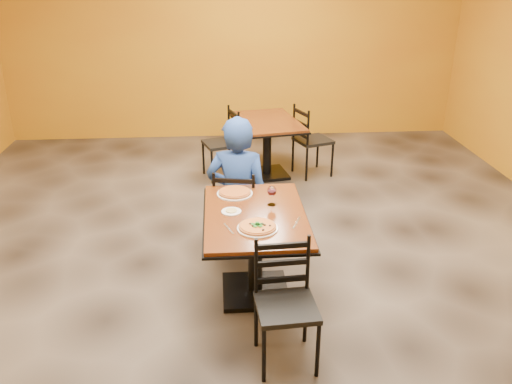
{
  "coord_description": "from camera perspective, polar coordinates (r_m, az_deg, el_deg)",
  "views": [
    {
      "loc": [
        -0.28,
        -4.26,
        2.58
      ],
      "look_at": [
        0.02,
        -0.3,
        0.85
      ],
      "focal_mm": 36.87,
      "sensor_mm": 36.0,
      "label": 1
    }
  ],
  "objects": [
    {
      "name": "side_plate",
      "position": [
        4.21,
        -2.69,
        -2.13
      ],
      "size": [
        0.16,
        0.16,
        0.01
      ],
      "primitive_type": "cylinder",
      "color": "white",
      "rests_on": "table_main"
    },
    {
      "name": "dip",
      "position": [
        4.21,
        -2.69,
        -2.02
      ],
      "size": [
        0.09,
        0.09,
        0.01
      ],
      "primitive_type": "cylinder",
      "color": "tan",
      "rests_on": "side_plate"
    },
    {
      "name": "fork",
      "position": [
        3.96,
        -2.99,
        -3.98
      ],
      "size": [
        0.08,
        0.18,
        0.0
      ],
      "primitive_type": "cube",
      "rotation": [
        0.0,
        0.0,
        0.35
      ],
      "color": "silver",
      "rests_on": "table_main"
    },
    {
      "name": "pizza_main",
      "position": [
        3.94,
        0.17,
        -3.75
      ],
      "size": [
        0.28,
        0.28,
        0.02
      ],
      "primitive_type": "cylinder",
      "color": "maroon",
      "rests_on": "plate_main"
    },
    {
      "name": "chair_main_far",
      "position": [
        4.98,
        -2.08,
        -1.96
      ],
      "size": [
        0.46,
        0.46,
        0.87
      ],
      "primitive_type": null,
      "rotation": [
        0.0,
        0.0,
        2.95
      ],
      "color": "black",
      "rests_on": "floor"
    },
    {
      "name": "table_main",
      "position": [
        4.28,
        -0.09,
        -4.69
      ],
      "size": [
        0.83,
        1.23,
        0.75
      ],
      "color": "brown",
      "rests_on": "floor"
    },
    {
      "name": "chair_main_near",
      "position": [
        3.63,
        3.33,
        -12.45
      ],
      "size": [
        0.43,
        0.43,
        0.89
      ],
      "primitive_type": null,
      "rotation": [
        0.0,
        0.0,
        0.07
      ],
      "color": "black",
      "rests_on": "floor"
    },
    {
      "name": "table_second",
      "position": [
        6.8,
        1.22,
        6.19
      ],
      "size": [
        0.96,
        1.26,
        0.75
      ],
      "rotation": [
        0.0,
        0.0,
        0.18
      ],
      "color": "brown",
      "rests_on": "floor"
    },
    {
      "name": "chair_second_right",
      "position": [
        6.91,
        6.21,
        5.56
      ],
      "size": [
        0.54,
        0.54,
        0.93
      ],
      "primitive_type": null,
      "rotation": [
        0.0,
        0.0,
        1.91
      ],
      "color": "black",
      "rests_on": "floor"
    },
    {
      "name": "wall_back",
      "position": [
        8.33,
        -2.46,
        16.07
      ],
      "size": [
        7.0,
        0.01,
        3.0
      ],
      "primitive_type": "cube",
      "color": "#BA8314",
      "rests_on": "ground"
    },
    {
      "name": "diner",
      "position": [
        5.15,
        -1.99,
        1.37
      ],
      "size": [
        0.7,
        0.54,
        1.28
      ],
      "primitive_type": "imported",
      "rotation": [
        0.0,
        0.0,
        2.92
      ],
      "color": "navy",
      "rests_on": "floor"
    },
    {
      "name": "chair_second_left",
      "position": [
        6.8,
        -3.86,
        5.23
      ],
      "size": [
        0.51,
        0.51,
        0.9
      ],
      "primitive_type": null,
      "rotation": [
        0.0,
        0.0,
        -1.25
      ],
      "color": "black",
      "rests_on": "floor"
    },
    {
      "name": "floor",
      "position": [
        4.98,
        -0.51,
        -7.62
      ],
      "size": [
        7.0,
        8.0,
        0.01
      ],
      "primitive_type": "cube",
      "color": "black",
      "rests_on": "ground"
    },
    {
      "name": "pizza_far",
      "position": [
        4.53,
        -2.32,
        0.01
      ],
      "size": [
        0.28,
        0.28,
        0.02
      ],
      "primitive_type": "cylinder",
      "color": "orange",
      "rests_on": "plate_far"
    },
    {
      "name": "plate_main",
      "position": [
        3.95,
        0.17,
        -3.96
      ],
      "size": [
        0.31,
        0.31,
        0.01
      ],
      "primitive_type": "cylinder",
      "color": "white",
      "rests_on": "table_main"
    },
    {
      "name": "plate_far",
      "position": [
        4.54,
        -2.32,
        -0.18
      ],
      "size": [
        0.31,
        0.31,
        0.01
      ],
      "primitive_type": "cylinder",
      "color": "white",
      "rests_on": "table_main"
    },
    {
      "name": "wine_glass",
      "position": [
        4.3,
        1.73,
        -0.3
      ],
      "size": [
        0.08,
        0.08,
        0.18
      ],
      "primitive_type": null,
      "color": "white",
      "rests_on": "table_main"
    },
    {
      "name": "knife",
      "position": [
        4.05,
        4.42,
        -3.34
      ],
      "size": [
        0.09,
        0.2,
        0.0
      ],
      "primitive_type": "cube",
      "rotation": [
        0.0,
        0.0,
        -0.4
      ],
      "color": "silver",
      "rests_on": "table_main"
    }
  ]
}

